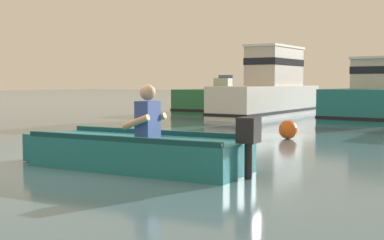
# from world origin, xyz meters

# --- Properties ---
(ground_plane) EXTENTS (120.00, 120.00, 0.00)m
(ground_plane) POSITION_xyz_m (0.00, 0.00, 0.00)
(ground_plane) COLOR slate
(rowboat_with_person) EXTENTS (3.73, 1.45, 1.19)m
(rowboat_with_person) POSITION_xyz_m (0.85, -0.00, 0.25)
(rowboat_with_person) COLOR #1E727A
(rowboat_with_person) RESTS_ON ground
(moored_boat_green) EXTENTS (2.46, 5.03, 1.52)m
(moored_boat_green) POSITION_xyz_m (-5.44, 12.67, 0.45)
(moored_boat_green) COLOR #287042
(moored_boat_green) RESTS_ON ground
(moored_boat_white) EXTENTS (1.68, 6.35, 2.54)m
(moored_boat_white) POSITION_xyz_m (-2.60, 11.51, 0.94)
(moored_boat_white) COLOR white
(moored_boat_white) RESTS_ON ground
(moored_boat_teal) EXTENTS (2.14, 6.26, 2.05)m
(moored_boat_teal) POSITION_xyz_m (1.09, 12.39, 0.77)
(moored_boat_teal) COLOR #1E727A
(moored_boat_teal) RESTS_ON ground
(mooring_buoy) EXTENTS (0.40, 0.40, 0.40)m
(mooring_buoy) POSITION_xyz_m (1.08, 4.77, 0.20)
(mooring_buoy) COLOR #E55919
(mooring_buoy) RESTS_ON ground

